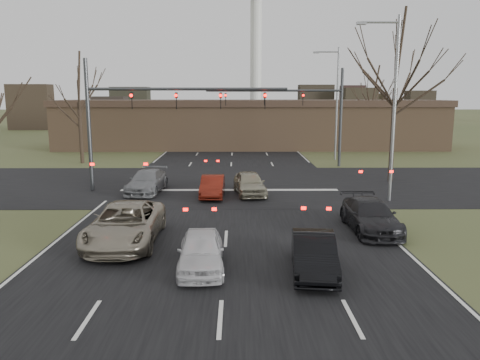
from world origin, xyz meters
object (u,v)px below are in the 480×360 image
object	(u,v)px
car_white_sedan	(201,251)
car_charcoal_sedan	(370,216)
mast_arm_near	(142,108)
car_black_hatch	(314,254)
mast_arm_far	(307,105)
streetlight_right_far	(335,98)
car_silver_suv	(125,224)
car_grey_ahead	(147,181)
car_red_ahead	(213,186)
streetlight_right_near	(392,100)
building	(250,123)
car_silver_ahead	(250,183)

from	to	relation	value
car_white_sedan	car_charcoal_sedan	world-z (taller)	car_charcoal_sedan
mast_arm_near	car_black_hatch	bearing A→B (deg)	-59.01
mast_arm_far	streetlight_right_far	bearing A→B (deg)	51.89
car_white_sedan	car_charcoal_sedan	distance (m)	8.35
car_charcoal_sedan	car_silver_suv	bearing A→B (deg)	-171.82
car_grey_ahead	car_black_hatch	bearing A→B (deg)	-54.90
car_black_hatch	car_grey_ahead	xyz separation A→B (m)	(-8.01, 13.20, 0.02)
mast_arm_far	car_red_ahead	size ratio (longest dim) A/B	2.98
car_red_ahead	car_white_sedan	bearing A→B (deg)	-88.20
car_silver_suv	streetlight_right_far	bearing A→B (deg)	60.49
mast_arm_near	streetlight_right_near	xyz separation A→B (m)	(14.05, -3.00, 0.51)
streetlight_right_near	car_white_sedan	size ratio (longest dim) A/B	2.64
car_charcoal_sedan	car_grey_ahead	size ratio (longest dim) A/B	1.00
streetlight_right_far	car_silver_suv	size ratio (longest dim) A/B	1.77
mast_arm_near	mast_arm_far	bearing A→B (deg)	41.22
car_black_hatch	streetlight_right_near	bearing A→B (deg)	66.71
streetlight_right_near	car_red_ahead	size ratio (longest dim) A/B	2.68
building	car_charcoal_sedan	bearing A→B (deg)	-82.82
car_white_sedan	car_silver_ahead	size ratio (longest dim) A/B	0.94
building	mast_arm_far	xyz separation A→B (m)	(4.18, -15.00, 2.35)
car_silver_suv	mast_arm_far	bearing A→B (deg)	62.61
mast_arm_far	streetlight_right_far	world-z (taller)	streetlight_right_far
streetlight_right_far	car_black_hatch	size ratio (longest dim) A/B	2.51
building	car_silver_ahead	xyz separation A→B (m)	(-0.78, -26.26, -1.97)
building	streetlight_right_near	size ratio (longest dim) A/B	4.24
mast_arm_far	car_black_hatch	size ratio (longest dim) A/B	2.79
streetlight_right_near	car_black_hatch	distance (m)	13.14
car_red_ahead	car_silver_ahead	world-z (taller)	car_silver_ahead
building	car_silver_suv	xyz separation A→B (m)	(-6.00, -35.49, -1.88)
building	car_white_sedan	distance (m)	38.51
streetlight_right_near	mast_arm_far	bearing A→B (deg)	101.47
car_black_hatch	car_grey_ahead	distance (m)	15.44
car_charcoal_sedan	car_grey_ahead	bearing A→B (deg)	142.60
mast_arm_near	car_black_hatch	size ratio (longest dim) A/B	3.04
streetlight_right_near	streetlight_right_far	size ratio (longest dim) A/B	1.00
car_black_hatch	car_silver_ahead	world-z (taller)	car_silver_ahead
car_silver_suv	car_grey_ahead	size ratio (longest dim) A/B	1.22
mast_arm_near	car_white_sedan	bearing A→B (deg)	-71.54
car_silver_suv	car_black_hatch	xyz separation A→B (m)	(7.00, -3.22, -0.13)
streetlight_right_near	car_silver_suv	world-z (taller)	streetlight_right_near
streetlight_right_far	car_silver_suv	distance (m)	28.29
car_black_hatch	mast_arm_far	bearing A→B (deg)	87.60
car_black_hatch	car_grey_ahead	size ratio (longest dim) A/B	0.86
car_silver_suv	car_black_hatch	world-z (taller)	car_silver_suv
car_silver_ahead	car_white_sedan	bearing A→B (deg)	-106.60
mast_arm_far	car_charcoal_sedan	bearing A→B (deg)	-89.76
car_white_sedan	car_silver_ahead	bearing A→B (deg)	77.89
car_charcoal_sedan	mast_arm_near	bearing A→B (deg)	141.53
car_white_sedan	car_charcoal_sedan	bearing A→B (deg)	29.88
car_white_sedan	car_grey_ahead	world-z (taller)	car_grey_ahead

